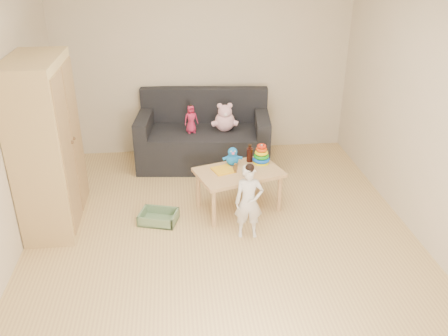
{
  "coord_description": "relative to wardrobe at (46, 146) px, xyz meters",
  "views": [
    {
      "loc": [
        -0.43,
        -4.13,
        2.81
      ],
      "look_at": [
        0.05,
        0.25,
        0.65
      ],
      "focal_mm": 38.0,
      "sensor_mm": 36.0,
      "label": 1
    }
  ],
  "objects": [
    {
      "name": "room",
      "position": [
        1.74,
        -0.45,
        0.4
      ],
      "size": [
        4.5,
        4.5,
        4.5
      ],
      "color": "#DAB875",
      "rests_on": "ground"
    },
    {
      "name": "wardrobe",
      "position": [
        0.0,
        0.0,
        0.0
      ],
      "size": [
        0.5,
        1.0,
        1.79
      ],
      "primitive_type": "cube",
      "color": "#D5B675",
      "rests_on": "ground"
    },
    {
      "name": "sofa",
      "position": [
        1.68,
        1.31,
        -0.65
      ],
      "size": [
        1.82,
        1.05,
        0.49
      ],
      "primitive_type": "cube",
      "rotation": [
        0.0,
        0.0,
        -0.11
      ],
      "color": "black",
      "rests_on": "ground"
    },
    {
      "name": "play_table",
      "position": [
        1.98,
        0.05,
        -0.66
      ],
      "size": [
        1.04,
        0.82,
        0.48
      ],
      "primitive_type": "cube",
      "rotation": [
        0.0,
        0.0,
        0.31
      ],
      "color": "tan",
      "rests_on": "ground"
    },
    {
      "name": "storage_bin",
      "position": [
        1.08,
        -0.13,
        -0.84
      ],
      "size": [
        0.46,
        0.39,
        0.12
      ],
      "primitive_type": null,
      "rotation": [
        0.0,
        0.0,
        -0.29
      ],
      "color": "#668762",
      "rests_on": "ground"
    },
    {
      "name": "toddler",
      "position": [
        2.01,
        -0.49,
        -0.51
      ],
      "size": [
        0.3,
        0.21,
        0.78
      ],
      "primitive_type": "imported",
      "rotation": [
        0.0,
        0.0,
        -0.07
      ],
      "color": "white",
      "rests_on": "ground"
    },
    {
      "name": "pink_bear",
      "position": [
        1.96,
        1.25,
        -0.25
      ],
      "size": [
        0.34,
        0.31,
        0.32
      ],
      "primitive_type": null,
      "rotation": [
        0.0,
        0.0,
        -0.29
      ],
      "color": "#FFBBD2",
      "rests_on": "sofa"
    },
    {
      "name": "doll",
      "position": [
        1.52,
        1.24,
        -0.23
      ],
      "size": [
        0.21,
        0.16,
        0.36
      ],
      "primitive_type": "imported",
      "rotation": [
        0.0,
        0.0,
        0.22
      ],
      "color": "#C1244D",
      "rests_on": "sofa"
    },
    {
      "name": "ring_stacker",
      "position": [
        2.26,
        0.23,
        -0.33
      ],
      "size": [
        0.2,
        0.2,
        0.23
      ],
      "color": "#FFFE0D",
      "rests_on": "play_table"
    },
    {
      "name": "brown_bottle",
      "position": [
        2.14,
        0.29,
        -0.33
      ],
      "size": [
        0.07,
        0.07,
        0.21
      ],
      "color": "black",
      "rests_on": "play_table"
    },
    {
      "name": "blue_plush",
      "position": [
        1.93,
        0.22,
        -0.31
      ],
      "size": [
        0.2,
        0.16,
        0.22
      ],
      "primitive_type": null,
      "rotation": [
        0.0,
        0.0,
        0.1
      ],
      "color": "#197CE8",
      "rests_on": "play_table"
    },
    {
      "name": "wooden_figure",
      "position": [
        1.94,
        0.01,
        -0.36
      ],
      "size": [
        0.05,
        0.04,
        0.12
      ],
      "primitive_type": null,
      "rotation": [
        0.0,
        0.0,
        -0.01
      ],
      "color": "brown",
      "rests_on": "play_table"
    },
    {
      "name": "yellow_book",
      "position": [
        1.81,
        0.08,
        -0.41
      ],
      "size": [
        0.28,
        0.28,
        0.02
      ],
      "primitive_type": "cube",
      "rotation": [
        0.0,
        0.0,
        0.34
      ],
      "color": "yellow",
      "rests_on": "play_table"
    }
  ]
}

